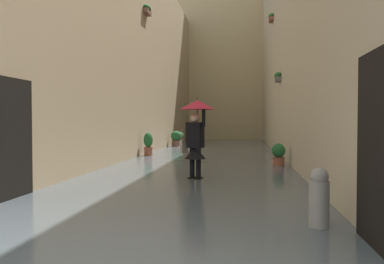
% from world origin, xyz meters
% --- Properties ---
extents(ground_plane, '(64.13, 64.13, 0.00)m').
position_xyz_m(ground_plane, '(0.00, -12.83, 0.00)').
color(ground_plane, '#605B56').
extents(flood_water, '(6.28, 31.65, 0.07)m').
position_xyz_m(flood_water, '(0.00, -12.83, 0.04)').
color(flood_water, '#515B60').
rests_on(flood_water, ground_plane).
extents(building_facade_left, '(2.04, 29.65, 11.95)m').
position_xyz_m(building_facade_left, '(-3.64, -12.82, 5.98)').
color(building_facade_left, beige).
rests_on(building_facade_left, ground_plane).
extents(building_facade_right, '(2.04, 29.65, 8.90)m').
position_xyz_m(building_facade_right, '(3.64, -12.82, 4.45)').
color(building_facade_right, tan).
rests_on(building_facade_right, ground_plane).
extents(building_facade_far, '(9.08, 1.80, 12.91)m').
position_xyz_m(building_facade_far, '(0.00, -26.55, 6.45)').
color(building_facade_far, tan).
rests_on(building_facade_far, ground_plane).
extents(person_wading, '(0.85, 0.85, 2.01)m').
position_xyz_m(person_wading, '(-0.20, -6.32, 1.32)').
color(person_wading, black).
rests_on(person_wading, ground_plane).
extents(potted_plant_mid_right, '(0.56, 0.56, 0.91)m').
position_xyz_m(potted_plant_mid_right, '(2.33, -17.82, 0.52)').
color(potted_plant_mid_right, brown).
rests_on(potted_plant_mid_right, ground_plane).
extents(potted_plant_near_right, '(0.37, 0.37, 0.99)m').
position_xyz_m(potted_plant_near_right, '(2.43, -12.07, 0.52)').
color(potted_plant_near_right, '#9E563D').
rests_on(potted_plant_near_right, ground_plane).
extents(potted_plant_far_left, '(0.40, 0.40, 0.76)m').
position_xyz_m(potted_plant_far_left, '(-2.39, -9.26, 0.40)').
color(potted_plant_far_left, '#9E563D').
rests_on(potted_plant_far_left, ground_plane).
extents(potted_plant_far_right, '(0.45, 0.45, 0.84)m').
position_xyz_m(potted_plant_far_right, '(2.28, -18.78, 0.45)').
color(potted_plant_far_right, '#9E563D').
rests_on(potted_plant_far_right, ground_plane).
extents(mooring_bollard, '(0.26, 0.26, 0.84)m').
position_xyz_m(mooring_bollard, '(-2.28, -2.44, 0.42)').
color(mooring_bollard, gray).
rests_on(mooring_bollard, ground_plane).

